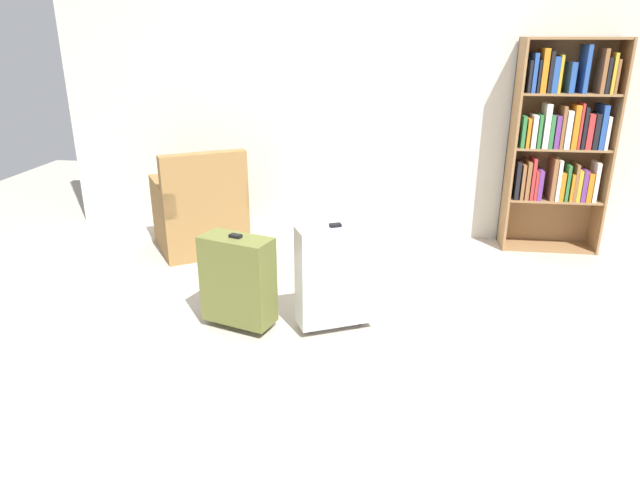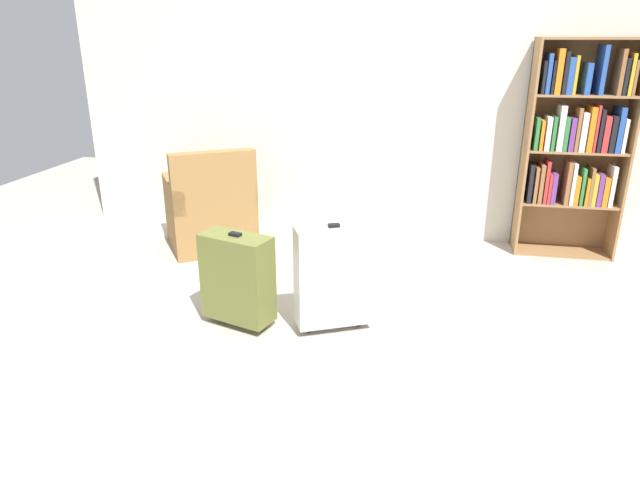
{
  "view_description": "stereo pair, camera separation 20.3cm",
  "coord_description": "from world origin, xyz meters",
  "px_view_note": "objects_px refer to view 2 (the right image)",
  "views": [
    {
      "loc": [
        0.41,
        -3.18,
        1.78
      ],
      "look_at": [
        -0.02,
        0.14,
        0.55
      ],
      "focal_mm": 31.42,
      "sensor_mm": 36.0,
      "label": 1
    },
    {
      "loc": [
        0.61,
        -3.15,
        1.78
      ],
      "look_at": [
        -0.02,
        0.14,
        0.55
      ],
      "focal_mm": 31.42,
      "sensor_mm": 36.0,
      "label": 2
    }
  ],
  "objects_px": {
    "bookshelf": "(576,141)",
    "mug": "(263,253)",
    "suitcase_silver": "(333,276)",
    "suitcase_olive": "(238,278)",
    "armchair": "(211,212)"
  },
  "relations": [
    {
      "from": "bookshelf",
      "to": "suitcase_olive",
      "type": "bearing_deg",
      "value": -142.74
    },
    {
      "from": "suitcase_silver",
      "to": "suitcase_olive",
      "type": "xyz_separation_m",
      "value": [
        -0.61,
        -0.06,
        -0.04
      ]
    },
    {
      "from": "bookshelf",
      "to": "suitcase_silver",
      "type": "xyz_separation_m",
      "value": [
        -1.71,
        -1.7,
        -0.6
      ]
    },
    {
      "from": "bookshelf",
      "to": "mug",
      "type": "xyz_separation_m",
      "value": [
        -2.49,
        -0.64,
        -0.92
      ]
    },
    {
      "from": "armchair",
      "to": "bookshelf",
      "type": "bearing_deg",
      "value": 8.01
    },
    {
      "from": "bookshelf",
      "to": "mug",
      "type": "bearing_deg",
      "value": -165.69
    },
    {
      "from": "bookshelf",
      "to": "suitcase_olive",
      "type": "xyz_separation_m",
      "value": [
        -2.32,
        -1.76,
        -0.64
      ]
    },
    {
      "from": "suitcase_silver",
      "to": "bookshelf",
      "type": "bearing_deg",
      "value": 44.83
    },
    {
      "from": "armchair",
      "to": "suitcase_silver",
      "type": "xyz_separation_m",
      "value": [
        1.31,
        -1.28,
        0.05
      ]
    },
    {
      "from": "armchair",
      "to": "suitcase_olive",
      "type": "height_order",
      "value": "armchair"
    },
    {
      "from": "suitcase_silver",
      "to": "suitcase_olive",
      "type": "relative_size",
      "value": 1.12
    },
    {
      "from": "suitcase_silver",
      "to": "suitcase_olive",
      "type": "distance_m",
      "value": 0.61
    },
    {
      "from": "armchair",
      "to": "mug",
      "type": "bearing_deg",
      "value": -21.94
    },
    {
      "from": "suitcase_silver",
      "to": "suitcase_olive",
      "type": "height_order",
      "value": "suitcase_silver"
    },
    {
      "from": "mug",
      "to": "bookshelf",
      "type": "bearing_deg",
      "value": 14.31
    }
  ]
}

